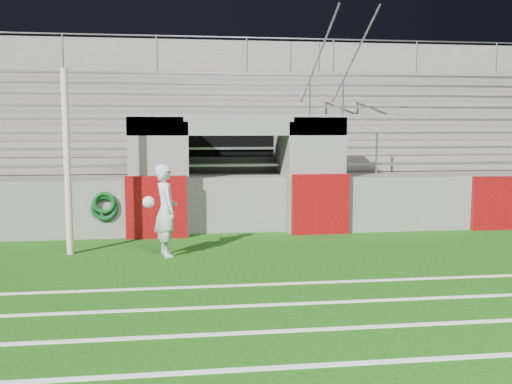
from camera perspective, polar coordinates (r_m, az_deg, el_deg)
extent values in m
plane|color=#16480C|center=(9.70, 0.24, -7.67)|extent=(90.00, 90.00, 0.00)
cylinder|color=beige|center=(11.13, -18.36, 2.78)|extent=(0.13, 0.13, 3.44)
cube|color=white|center=(5.96, 5.74, -16.90)|extent=(28.00, 0.09, 0.01)
cube|color=white|center=(6.87, 3.76, -13.66)|extent=(28.00, 0.09, 0.01)
cube|color=white|center=(7.80, 2.29, -11.17)|extent=(28.00, 0.09, 0.01)
cube|color=white|center=(8.74, 1.15, -9.22)|extent=(28.00, 0.09, 0.01)
cube|color=#615E5C|center=(12.88, -9.88, 1.59)|extent=(1.20, 1.00, 2.60)
cube|color=#615E5C|center=(13.23, 5.91, 1.78)|extent=(1.20, 1.00, 2.60)
cube|color=black|center=(14.62, -2.55, 2.05)|extent=(2.60, 0.20, 2.50)
cube|color=#615E5C|center=(13.47, -7.01, 1.63)|extent=(0.10, 2.20, 2.50)
cube|color=#615E5C|center=(13.69, 2.67, 1.75)|extent=(0.10, 2.20, 2.50)
cube|color=#615E5C|center=(12.89, -1.90, 6.58)|extent=(4.80, 1.00, 0.40)
cube|color=#615E5C|center=(16.76, -3.20, 2.26)|extent=(26.00, 8.00, 0.20)
cube|color=#615E5C|center=(16.82, -3.18, 0.14)|extent=(26.00, 8.00, 1.05)
cube|color=#5B0709|center=(12.39, -9.92, -1.50)|extent=(1.30, 0.15, 1.35)
cube|color=#5B0709|center=(12.76, 6.45, -1.22)|extent=(1.30, 0.15, 1.35)
cube|color=gray|center=(13.83, -2.26, 2.72)|extent=(23.00, 0.28, 0.06)
cube|color=#615E5C|center=(14.68, -2.57, 2.81)|extent=(24.00, 0.75, 0.38)
cube|color=gray|center=(14.56, -2.55, 4.40)|extent=(23.00, 0.28, 0.06)
cube|color=#615E5C|center=(15.42, -2.82, 3.69)|extent=(24.00, 0.75, 0.76)
cube|color=gray|center=(15.30, -2.81, 5.92)|extent=(23.00, 0.28, 0.06)
cube|color=#615E5C|center=(16.16, -3.05, 4.49)|extent=(24.00, 0.75, 1.14)
cube|color=gray|center=(16.05, -3.04, 7.29)|extent=(23.00, 0.28, 0.06)
cube|color=#615E5C|center=(16.90, -3.26, 5.21)|extent=(24.00, 0.75, 1.52)
cube|color=gray|center=(16.81, -3.26, 8.55)|extent=(23.00, 0.28, 0.06)
cube|color=#615E5C|center=(17.64, -3.45, 5.88)|extent=(24.00, 0.75, 1.90)
cube|color=gray|center=(17.57, -3.45, 9.69)|extent=(23.00, 0.28, 0.06)
cube|color=#615E5C|center=(18.39, -3.63, 6.49)|extent=(24.00, 0.75, 2.28)
cube|color=gray|center=(18.34, -3.63, 10.74)|extent=(23.00, 0.28, 0.06)
cube|color=#615E5C|center=(19.14, -3.79, 7.06)|extent=(24.00, 0.75, 2.66)
cube|color=gray|center=(19.12, -3.80, 11.71)|extent=(23.00, 0.28, 0.06)
cube|color=#615E5C|center=(19.81, -3.92, 7.22)|extent=(26.00, 0.60, 5.29)
cylinder|color=#A5A8AD|center=(14.01, 8.10, 3.85)|extent=(0.05, 0.05, 1.00)
cylinder|color=#A5A8AD|center=(16.93, 5.40, 9.46)|extent=(0.05, 0.05, 1.00)
cylinder|color=#A5A8AD|center=(19.98, 3.46, 13.38)|extent=(0.05, 0.05, 1.00)
cylinder|color=#A5A8AD|center=(16.96, 5.42, 11.15)|extent=(0.05, 6.02, 3.08)
cylinder|color=#A5A8AD|center=(14.31, 11.96, 3.83)|extent=(0.05, 0.05, 1.00)
cylinder|color=#A5A8AD|center=(17.18, 8.69, 9.38)|extent=(0.05, 0.05, 1.00)
cylinder|color=#A5A8AD|center=(20.20, 6.32, 13.28)|extent=(0.05, 0.05, 1.00)
cylinder|color=#A5A8AD|center=(17.21, 8.72, 11.04)|extent=(0.05, 6.02, 3.08)
cylinder|color=#A5A8AD|center=(19.98, -18.78, 13.21)|extent=(0.05, 0.05, 1.10)
cylinder|color=#A5A8AD|center=(19.64, -9.91, 13.57)|extent=(0.05, 0.05, 1.10)
cylinder|color=#A5A8AD|center=(19.76, -0.94, 13.62)|extent=(0.05, 0.05, 1.10)
cylinder|color=#A5A8AD|center=(20.33, 7.73, 13.36)|extent=(0.05, 0.05, 1.10)
cylinder|color=#A5A8AD|center=(21.31, 15.74, 12.86)|extent=(0.05, 0.05, 1.10)
cylinder|color=#A5A8AD|center=(22.64, 22.89, 12.21)|extent=(0.05, 0.05, 1.10)
cylinder|color=#A5A8AD|center=(19.75, -3.93, 15.22)|extent=(24.00, 0.05, 0.05)
imported|color=silver|center=(10.63, -9.00, -1.81)|extent=(0.56, 0.71, 1.71)
sphere|color=white|center=(10.51, -10.70, -0.99)|extent=(0.21, 0.21, 0.21)
torus|color=#0B3A18|center=(12.49, -14.91, -1.53)|extent=(0.57, 0.11, 0.57)
torus|color=#0E4618|center=(12.42, -14.96, -1.05)|extent=(0.48, 0.09, 0.48)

